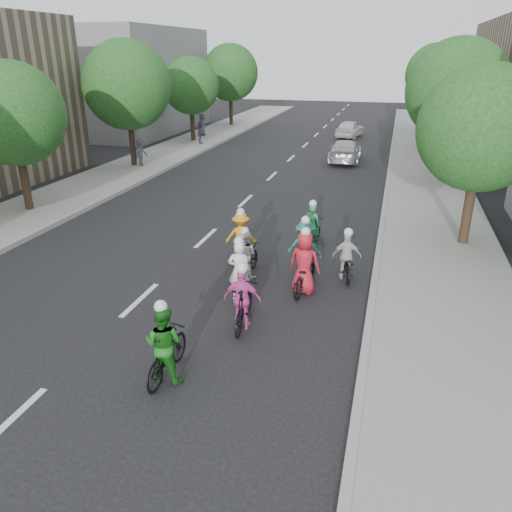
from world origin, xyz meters
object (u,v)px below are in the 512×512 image
at_px(cyclist_1, 165,349).
at_px(spectator_2, 202,125).
at_px(cyclist_8, 347,261).
at_px(spectator_1, 200,133).
at_px(cyclist_0, 240,278).
at_px(cyclist_5, 312,230).
at_px(cyclist_4, 304,269).
at_px(spectator_0, 141,152).
at_px(follow_car_trail, 350,129).
at_px(cyclist_6, 246,259).
at_px(follow_car_lead, 345,151).
at_px(cyclist_3, 243,303).
at_px(cyclist_2, 241,240).
at_px(cyclist_7, 305,251).

xyz_separation_m(cyclist_1, spectator_2, (-10.55, 29.25, 0.30)).
bearing_deg(spectator_2, cyclist_1, -156.22).
bearing_deg(cyclist_8, spectator_1, -69.01).
bearing_deg(cyclist_0, cyclist_5, -114.49).
bearing_deg(spectator_1, cyclist_8, -153.95).
relative_size(cyclist_1, spectator_2, 1.08).
relative_size(cyclist_4, spectator_0, 1.27).
bearing_deg(spectator_0, follow_car_trail, -28.54).
distance_m(cyclist_4, cyclist_5, 3.60).
height_order(cyclist_1, cyclist_5, cyclist_1).
bearing_deg(cyclist_6, cyclist_4, 169.01).
xyz_separation_m(follow_car_lead, spectator_1, (-10.45, 2.61, 0.27)).
relative_size(spectator_0, spectator_2, 0.91).
distance_m(cyclist_1, cyclist_3, 2.55).
relative_size(spectator_1, spectator_2, 0.91).
distance_m(cyclist_5, spectator_2, 24.26).
xyz_separation_m(cyclist_1, spectator_0, (-9.85, 17.89, 0.23)).
xyz_separation_m(cyclist_2, cyclist_7, (2.15, -0.55, 0.07)).
bearing_deg(cyclist_2, cyclist_7, 156.65).
bearing_deg(spectator_2, follow_car_trail, -70.12).
bearing_deg(cyclist_7, follow_car_lead, -83.95).
height_order(cyclist_0, cyclist_6, cyclist_0).
bearing_deg(cyclist_5, follow_car_lead, -76.53).
relative_size(cyclist_3, spectator_2, 1.10).
bearing_deg(cyclist_5, cyclist_6, 76.00).
bearing_deg(cyclist_8, cyclist_1, 52.01).
bearing_deg(cyclist_4, follow_car_trail, -80.54).
distance_m(cyclist_0, cyclist_7, 2.54).
xyz_separation_m(cyclist_4, cyclist_5, (-0.39, 3.57, -0.09)).
xyz_separation_m(cyclist_1, cyclist_6, (0.13, 5.21, -0.12)).
bearing_deg(follow_car_trail, spectator_0, 63.85).
height_order(cyclist_2, follow_car_lead, cyclist_2).
distance_m(follow_car_trail, spectator_1, 11.93).
relative_size(cyclist_1, follow_car_trail, 0.47).
relative_size(cyclist_5, spectator_1, 1.10).
bearing_deg(cyclist_0, cyclist_7, -131.75).
height_order(cyclist_6, follow_car_trail, cyclist_6).
bearing_deg(cyclist_3, spectator_0, -59.38).
xyz_separation_m(cyclist_5, cyclist_7, (0.15, -2.28, 0.12)).
xyz_separation_m(cyclist_1, spectator_1, (-9.31, 25.64, 0.23)).
relative_size(cyclist_5, spectator_0, 1.10).
xyz_separation_m(cyclist_3, cyclist_6, (-0.79, 2.83, -0.07)).
height_order(cyclist_2, spectator_1, cyclist_2).
height_order(cyclist_4, spectator_0, cyclist_4).
height_order(cyclist_3, cyclist_7, cyclist_7).
relative_size(cyclist_4, follow_car_trail, 0.50).
xyz_separation_m(cyclist_6, cyclist_7, (1.62, 0.76, 0.14)).
bearing_deg(cyclist_5, spectator_2, -48.26).
height_order(cyclist_6, follow_car_lead, cyclist_6).
distance_m(cyclist_0, cyclist_1, 3.86).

